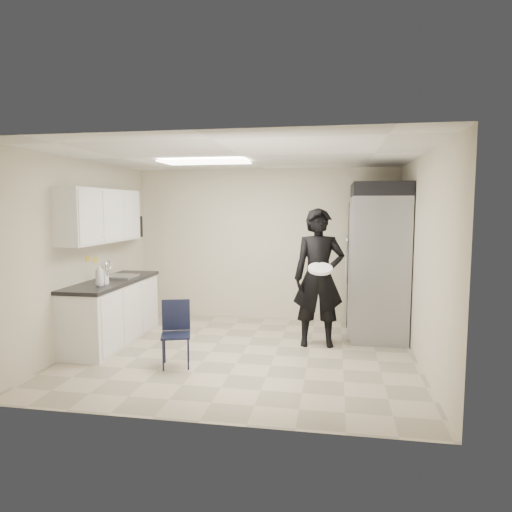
% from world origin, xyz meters
% --- Properties ---
extents(floor, '(4.50, 4.50, 0.00)m').
position_xyz_m(floor, '(0.00, 0.00, 0.00)').
color(floor, '#B4A58D').
rests_on(floor, ground).
extents(ceiling, '(4.50, 4.50, 0.00)m').
position_xyz_m(ceiling, '(0.00, 0.00, 2.60)').
color(ceiling, white).
rests_on(ceiling, back_wall).
extents(back_wall, '(4.50, 0.00, 4.50)m').
position_xyz_m(back_wall, '(0.00, 2.00, 1.30)').
color(back_wall, beige).
rests_on(back_wall, floor).
extents(left_wall, '(0.00, 4.00, 4.00)m').
position_xyz_m(left_wall, '(-2.25, 0.00, 1.30)').
color(left_wall, beige).
rests_on(left_wall, floor).
extents(right_wall, '(0.00, 4.00, 4.00)m').
position_xyz_m(right_wall, '(2.25, 0.00, 1.30)').
color(right_wall, beige).
rests_on(right_wall, floor).
extents(ceiling_panel, '(1.20, 0.60, 0.02)m').
position_xyz_m(ceiling_panel, '(-0.60, 0.40, 2.57)').
color(ceiling_panel, white).
rests_on(ceiling_panel, ceiling).
extents(lower_counter, '(0.60, 1.90, 0.86)m').
position_xyz_m(lower_counter, '(-1.95, 0.20, 0.43)').
color(lower_counter, silver).
rests_on(lower_counter, floor).
extents(countertop, '(0.64, 1.95, 0.05)m').
position_xyz_m(countertop, '(-1.95, 0.20, 0.89)').
color(countertop, black).
rests_on(countertop, lower_counter).
extents(sink, '(0.42, 0.40, 0.14)m').
position_xyz_m(sink, '(-1.93, 0.45, 0.87)').
color(sink, gray).
rests_on(sink, countertop).
extents(faucet, '(0.02, 0.02, 0.24)m').
position_xyz_m(faucet, '(-2.13, 0.45, 1.02)').
color(faucet, silver).
rests_on(faucet, countertop).
extents(upper_cabinets, '(0.35, 1.80, 0.75)m').
position_xyz_m(upper_cabinets, '(-2.08, 0.20, 1.83)').
color(upper_cabinets, silver).
rests_on(upper_cabinets, left_wall).
extents(towel_dispenser, '(0.22, 0.30, 0.35)m').
position_xyz_m(towel_dispenser, '(-2.14, 1.35, 1.62)').
color(towel_dispenser, black).
rests_on(towel_dispenser, left_wall).
extents(notice_sticker_left, '(0.00, 0.12, 0.07)m').
position_xyz_m(notice_sticker_left, '(-2.24, 0.10, 1.22)').
color(notice_sticker_left, yellow).
rests_on(notice_sticker_left, left_wall).
extents(notice_sticker_right, '(0.00, 0.12, 0.07)m').
position_xyz_m(notice_sticker_right, '(-2.24, 0.30, 1.18)').
color(notice_sticker_right, yellow).
rests_on(notice_sticker_right, left_wall).
extents(commercial_fridge, '(0.80, 1.35, 2.10)m').
position_xyz_m(commercial_fridge, '(1.83, 1.27, 1.05)').
color(commercial_fridge, gray).
rests_on(commercial_fridge, floor).
extents(fridge_compressor, '(0.80, 1.35, 0.20)m').
position_xyz_m(fridge_compressor, '(1.83, 1.27, 2.20)').
color(fridge_compressor, black).
rests_on(fridge_compressor, commercial_fridge).
extents(folding_chair, '(0.44, 0.44, 0.78)m').
position_xyz_m(folding_chair, '(-0.70, -0.62, 0.39)').
color(folding_chair, black).
rests_on(folding_chair, floor).
extents(man_tuxedo, '(0.76, 0.55, 1.93)m').
position_xyz_m(man_tuxedo, '(0.98, 0.55, 0.97)').
color(man_tuxedo, black).
rests_on(man_tuxedo, floor).
extents(bucket_lid, '(0.36, 0.36, 0.04)m').
position_xyz_m(bucket_lid, '(1.01, 0.30, 1.13)').
color(bucket_lid, white).
rests_on(bucket_lid, man_tuxedo).
extents(soap_bottle_a, '(0.15, 0.15, 0.30)m').
position_xyz_m(soap_bottle_a, '(-1.87, -0.27, 1.06)').
color(soap_bottle_a, silver).
rests_on(soap_bottle_a, countertop).
extents(soap_bottle_b, '(0.09, 0.09, 0.17)m').
position_xyz_m(soap_bottle_b, '(-1.86, -0.16, 0.99)').
color(soap_bottle_b, '#B7B5C2').
rests_on(soap_bottle_b, countertop).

